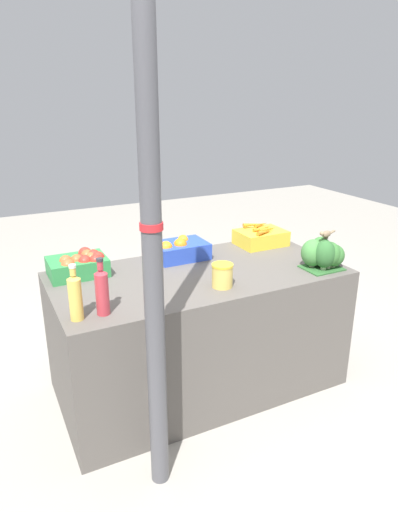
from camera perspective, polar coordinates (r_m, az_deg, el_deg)
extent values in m
plane|color=gray|center=(3.00, 0.00, -15.57)|extent=(10.00, 10.00, 0.00)
cube|color=#56514C|center=(2.80, 0.00, -9.24)|extent=(1.67, 0.83, 0.75)
cylinder|color=#4C4C51|center=(1.81, -5.86, 0.28)|extent=(0.08, 0.08, 2.26)
cylinder|color=red|center=(1.77, -5.98, 3.73)|extent=(0.09, 0.09, 0.03)
cube|color=#2D8442|center=(2.67, -14.94, -1.29)|extent=(0.32, 0.24, 0.10)
sphere|color=#BC562D|center=(2.64, -15.00, -0.56)|extent=(0.07, 0.07, 0.07)
sphere|color=#BC562D|center=(2.67, -13.28, -0.24)|extent=(0.07, 0.07, 0.07)
sphere|color=#BC562D|center=(2.58, -16.03, -1.19)|extent=(0.08, 0.08, 0.08)
sphere|color=#BC562D|center=(2.59, -16.10, -1.04)|extent=(0.06, 0.06, 0.06)
sphere|color=red|center=(2.60, -12.78, -0.57)|extent=(0.07, 0.07, 0.07)
sphere|color=#BC562D|center=(2.64, -16.32, -0.66)|extent=(0.07, 0.07, 0.07)
sphere|color=red|center=(2.68, -13.05, 0.04)|extent=(0.07, 0.07, 0.07)
sphere|color=#BC562D|center=(2.69, -13.75, 0.00)|extent=(0.08, 0.08, 0.08)
sphere|color=red|center=(2.65, -14.58, -0.49)|extent=(0.07, 0.07, 0.07)
sphere|color=red|center=(2.65, -12.52, -0.27)|extent=(0.08, 0.08, 0.08)
sphere|color=red|center=(2.73, -14.05, 0.28)|extent=(0.08, 0.08, 0.08)
sphere|color=red|center=(2.61, -14.06, -0.70)|extent=(0.07, 0.07, 0.07)
cube|color=#2847B7|center=(2.85, -2.30, 0.72)|extent=(0.32, 0.24, 0.10)
sphere|color=orange|center=(2.76, -4.15, 1.06)|extent=(0.08, 0.08, 0.08)
sphere|color=orange|center=(2.78, -4.38, 1.09)|extent=(0.07, 0.07, 0.07)
sphere|color=orange|center=(2.83, -2.33, 1.41)|extent=(0.09, 0.09, 0.09)
sphere|color=orange|center=(2.89, -2.01, 1.97)|extent=(0.07, 0.07, 0.07)
sphere|color=orange|center=(2.80, -2.31, 1.41)|extent=(0.08, 0.08, 0.08)
cube|color=gold|center=(3.14, 7.73, 2.29)|extent=(0.32, 0.24, 0.10)
cone|color=orange|center=(3.03, 8.21, 3.01)|extent=(0.13, 0.06, 0.03)
cone|color=orange|center=(3.06, 8.35, 2.97)|extent=(0.17, 0.07, 0.02)
cone|color=orange|center=(3.12, 8.03, 3.37)|extent=(0.16, 0.03, 0.02)
cone|color=orange|center=(3.17, 6.91, 3.93)|extent=(0.16, 0.06, 0.03)
cone|color=orange|center=(3.13, 8.60, 3.34)|extent=(0.15, 0.04, 0.02)
cone|color=orange|center=(3.21, 7.78, 3.91)|extent=(0.13, 0.06, 0.03)
cone|color=orange|center=(3.16, 8.20, 3.50)|extent=(0.14, 0.07, 0.03)
cube|color=#2D602D|center=(2.79, 15.08, -1.45)|extent=(0.22, 0.18, 0.01)
ellipsoid|color=#2D602D|center=(2.73, 15.44, 0.25)|extent=(0.12, 0.12, 0.16)
cylinder|color=#B2C693|center=(2.75, 15.28, -1.38)|extent=(0.03, 0.03, 0.02)
ellipsoid|color=#387033|center=(2.76, 15.94, 0.26)|extent=(0.14, 0.14, 0.14)
cylinder|color=#B2C693|center=(2.78, 15.80, -1.20)|extent=(0.03, 0.03, 0.02)
ellipsoid|color=#387033|center=(2.79, 16.47, 0.08)|extent=(0.13, 0.13, 0.13)
cylinder|color=#B2C693|center=(2.81, 16.35, -1.07)|extent=(0.03, 0.03, 0.02)
ellipsoid|color=#387033|center=(2.80, 14.94, 0.67)|extent=(0.13, 0.13, 0.17)
cylinder|color=#B2C693|center=(2.82, 14.81, -0.82)|extent=(0.03, 0.03, 0.02)
ellipsoid|color=#427F3D|center=(2.76, 14.06, 0.39)|extent=(0.14, 0.14, 0.16)
cylinder|color=#B2C693|center=(2.78, 13.94, -1.06)|extent=(0.03, 0.03, 0.02)
cylinder|color=gold|center=(2.14, -15.18, -5.27)|extent=(0.06, 0.06, 0.20)
cone|color=gold|center=(2.09, -15.43, -2.58)|extent=(0.06, 0.06, 0.02)
cylinder|color=gold|center=(2.08, -15.50, -1.88)|extent=(0.03, 0.03, 0.04)
cylinder|color=silver|center=(2.08, -15.56, -1.23)|extent=(0.03, 0.03, 0.01)
cylinder|color=#B2333D|center=(2.16, -12.00, -4.68)|extent=(0.06, 0.06, 0.20)
cone|color=#B2333D|center=(2.12, -12.21, -1.93)|extent=(0.06, 0.06, 0.02)
cylinder|color=#B2333D|center=(2.11, -12.27, -1.15)|extent=(0.03, 0.03, 0.04)
cylinder|color=#2D2D33|center=(2.10, -12.32, -0.45)|extent=(0.03, 0.03, 0.01)
cylinder|color=#DBBC56|center=(2.43, 2.93, -2.57)|extent=(0.11, 0.11, 0.12)
cylinder|color=gold|center=(2.40, 2.96, -1.15)|extent=(0.12, 0.12, 0.01)
cube|color=#4C3D2D|center=(2.74, 15.59, 2.19)|extent=(0.02, 0.02, 0.01)
ellipsoid|color=#7A664C|center=(2.73, 15.63, 2.65)|extent=(0.08, 0.05, 0.04)
sphere|color=#897556|center=(2.69, 15.12, 2.74)|extent=(0.03, 0.03, 0.03)
cone|color=#4C3D28|center=(2.69, 14.96, 2.69)|extent=(0.02, 0.01, 0.01)
cube|color=#7A664C|center=(2.77, 16.31, 2.92)|extent=(0.04, 0.02, 0.01)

